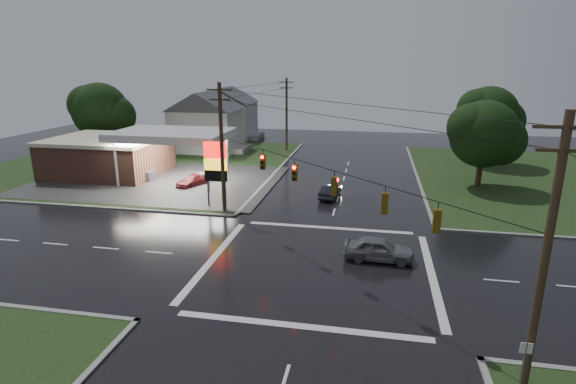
% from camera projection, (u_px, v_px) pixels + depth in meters
% --- Properties ---
extents(ground, '(120.00, 120.00, 0.00)m').
position_uv_depth(ground, '(318.00, 266.00, 28.74)').
color(ground, black).
rests_on(ground, ground).
extents(grass_nw, '(36.00, 36.00, 0.08)m').
position_uv_depth(grass_nw, '(144.00, 163.00, 57.99)').
color(grass_nw, '#193216').
rests_on(grass_nw, ground).
extents(gas_station, '(26.20, 18.00, 5.60)m').
position_uv_depth(gas_station, '(117.00, 153.00, 51.29)').
color(gas_station, '#2D2D2D').
rests_on(gas_station, ground).
extents(pylon_sign, '(2.00, 0.35, 6.00)m').
position_uv_depth(pylon_sign, '(215.00, 163.00, 39.45)').
color(pylon_sign, '#59595E').
rests_on(pylon_sign, ground).
extents(utility_pole_nw, '(2.20, 0.32, 11.00)m').
position_uv_depth(utility_pole_nw, '(222.00, 146.00, 37.85)').
color(utility_pole_nw, '#382619').
rests_on(utility_pole_nw, ground).
extents(utility_pole_se, '(2.20, 0.32, 11.00)m').
position_uv_depth(utility_pole_se, '(546.00, 255.00, 16.47)').
color(utility_pole_se, '#382619').
rests_on(utility_pole_se, ground).
extents(utility_pole_n, '(2.20, 0.32, 10.50)m').
position_uv_depth(utility_pole_n, '(287.00, 114.00, 64.81)').
color(utility_pole_n, '#382619').
rests_on(utility_pole_n, ground).
extents(traffic_signals, '(26.87, 26.87, 1.47)m').
position_uv_depth(traffic_signals, '(320.00, 167.00, 26.93)').
color(traffic_signals, black).
rests_on(traffic_signals, ground).
extents(house_near, '(11.05, 8.48, 8.60)m').
position_uv_depth(house_near, '(207.00, 121.00, 65.30)').
color(house_near, silver).
rests_on(house_near, ground).
extents(house_far, '(11.05, 8.48, 8.60)m').
position_uv_depth(house_far, '(226.00, 112.00, 76.81)').
color(house_far, silver).
rests_on(house_far, ground).
extents(tree_nw_behind, '(8.93, 7.60, 10.00)m').
position_uv_depth(tree_nw_behind, '(101.00, 111.00, 61.48)').
color(tree_nw_behind, black).
rests_on(tree_nw_behind, ground).
extents(tree_ne_near, '(7.99, 6.80, 8.98)m').
position_uv_depth(tree_ne_near, '(485.00, 134.00, 45.39)').
color(tree_ne_near, black).
rests_on(tree_ne_near, ground).
extents(tree_ne_far, '(8.46, 7.20, 9.80)m').
position_uv_depth(tree_ne_far, '(490.00, 116.00, 56.00)').
color(tree_ne_far, black).
rests_on(tree_ne_far, ground).
extents(car_north, '(1.90, 3.98, 1.26)m').
position_uv_depth(car_north, '(330.00, 191.00, 43.10)').
color(car_north, black).
rests_on(car_north, ground).
extents(car_crossing, '(4.61, 2.02, 1.55)m').
position_uv_depth(car_crossing, '(379.00, 249.00, 29.38)').
color(car_crossing, slate).
rests_on(car_crossing, ground).
extents(car_pump, '(3.05, 4.33, 1.16)m').
position_uv_depth(car_pump, '(192.00, 180.00, 47.29)').
color(car_pump, maroon).
rests_on(car_pump, ground).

